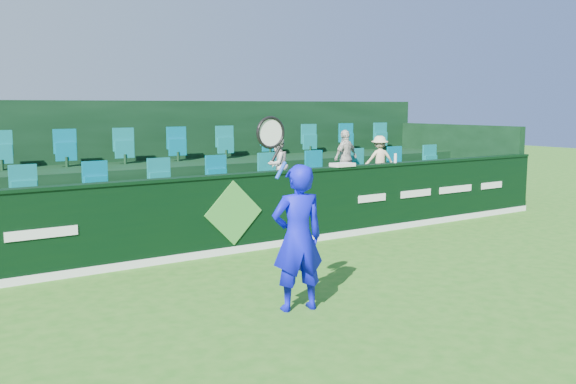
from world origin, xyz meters
TOP-DOWN VIEW (x-y plane):
  - ground at (0.00, 0.00)m, footprint 60.00×60.00m
  - sponsor_hoarding at (0.00, 4.00)m, footprint 16.00×0.25m
  - stand_tier_front at (0.00, 5.10)m, footprint 16.00×2.00m
  - stand_tier_back at (0.00, 7.00)m, footprint 16.00×1.80m
  - stand_rear at (0.00, 7.44)m, footprint 16.00×4.10m
  - seat_row_front at (0.00, 5.50)m, footprint 13.50×0.50m
  - seat_row_back at (0.00, 7.30)m, footprint 13.50×0.50m
  - tennis_player at (-0.84, 0.83)m, footprint 1.08×0.57m
  - spectator_left at (1.70, 5.12)m, footprint 0.62×0.54m
  - spectator_middle at (3.43, 5.12)m, footprint 0.74×0.44m
  - spectator_right at (4.40, 5.12)m, footprint 0.77×0.62m
  - towel at (2.44, 4.00)m, footprint 0.43×0.28m
  - drinks_bottle at (3.80, 4.00)m, footprint 0.06×0.06m

SIDE VIEW (x-z plane):
  - ground at x=0.00m, z-range 0.00..0.00m
  - stand_tier_front at x=0.00m, z-range 0.00..0.80m
  - stand_tier_back at x=0.00m, z-range 0.00..1.30m
  - sponsor_hoarding at x=0.00m, z-range 0.00..1.35m
  - tennis_player at x=-0.84m, z-range -0.31..2.14m
  - seat_row_front at x=0.00m, z-range 0.80..1.40m
  - stand_rear at x=0.00m, z-range -0.08..2.52m
  - spectator_right at x=4.40m, z-range 0.80..1.83m
  - spectator_left at x=1.70m, z-range 0.80..1.87m
  - towel at x=2.44m, z-range 1.35..1.41m
  - spectator_middle at x=3.43m, z-range 0.80..1.99m
  - drinks_bottle at x=3.80m, z-range 1.35..1.54m
  - seat_row_back at x=0.00m, z-range 1.30..1.90m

